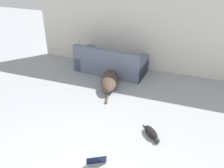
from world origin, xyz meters
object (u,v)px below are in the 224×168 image
Objects in this scene: laptop_open at (97,165)px; cat at (151,133)px; couch at (111,64)px; dog at (110,79)px.

cat is at bearing 28.67° from laptop_open.
couch is at bearing 76.96° from laptop_open.
dog is at bearing 76.48° from laptop_open.
laptop_open is at bearing -72.87° from cat.
cat is 1.23m from laptop_open.
couch is 2.78m from cat.
dog is 3.77× the size of laptop_open.
couch reaches higher than laptop_open.
cat is at bearing 130.36° from couch.
couch is 4.17× the size of cat.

